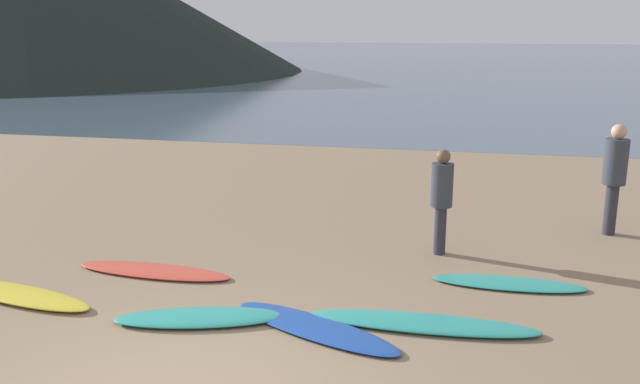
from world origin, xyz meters
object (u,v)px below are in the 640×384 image
(surfboard_0, at_px, (19,295))
(person_1, at_px, (442,193))
(person_0, at_px, (615,170))
(surfboard_1, at_px, (154,271))
(surfboard_3, at_px, (315,327))
(surfboard_4, at_px, (423,323))
(surfboard_2, at_px, (200,317))
(surfboard_5, at_px, (509,283))

(surfboard_0, height_order, person_1, person_1)
(surfboard_0, bearing_deg, person_0, 41.77)
(surfboard_1, xyz_separation_m, person_0, (6.47, 3.23, 1.03))
(surfboard_0, height_order, person_0, person_0)
(surfboard_3, bearing_deg, person_1, 91.66)
(surfboard_0, relative_size, person_0, 1.25)
(surfboard_0, relative_size, surfboard_4, 0.86)
(surfboard_1, distance_m, person_1, 4.26)
(surfboard_0, xyz_separation_m, surfboard_3, (3.83, -0.10, -0.01))
(surfboard_2, relative_size, person_0, 1.08)
(surfboard_2, height_order, surfboard_4, surfboard_2)
(surfboard_1, distance_m, person_0, 7.31)
(surfboard_0, height_order, surfboard_4, surfboard_0)
(surfboard_1, relative_size, surfboard_5, 1.15)
(surfboard_2, bearing_deg, surfboard_5, 12.56)
(surfboard_0, relative_size, surfboard_3, 1.02)
(person_0, relative_size, person_1, 1.14)
(surfboard_1, xyz_separation_m, person_1, (3.81, 1.66, 0.90))
(surfboard_2, distance_m, surfboard_5, 4.03)
(person_0, bearing_deg, person_1, 29.61)
(person_1, bearing_deg, surfboard_3, -59.57)
(surfboard_0, distance_m, surfboard_5, 6.27)
(surfboard_0, distance_m, surfboard_3, 3.83)
(surfboard_0, bearing_deg, surfboard_3, 10.62)
(surfboard_4, relative_size, surfboard_5, 1.33)
(surfboard_2, distance_m, surfboard_3, 1.35)
(surfboard_5, bearing_deg, person_1, 131.17)
(surfboard_0, height_order, surfboard_2, surfboard_2)
(surfboard_1, xyz_separation_m, surfboard_3, (2.57, -1.27, 0.00))
(surfboard_1, distance_m, surfboard_5, 4.80)
(surfboard_1, relative_size, surfboard_3, 1.02)
(surfboard_0, relative_size, surfboard_2, 1.15)
(surfboard_0, relative_size, surfboard_5, 1.14)
(surfboard_2, distance_m, person_1, 4.06)
(person_1, bearing_deg, surfboard_0, -97.39)
(person_1, bearing_deg, person_0, 83.97)
(surfboard_0, distance_m, surfboard_2, 2.48)
(surfboard_2, bearing_deg, surfboard_1, 116.86)
(surfboard_2, relative_size, surfboard_3, 0.88)
(person_0, bearing_deg, surfboard_1, 25.57)
(surfboard_5, bearing_deg, surfboard_4, -124.33)
(surfboard_0, distance_m, surfboard_4, 5.01)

